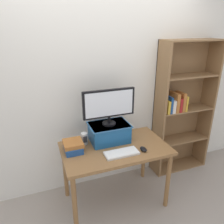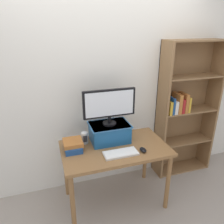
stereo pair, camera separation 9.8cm
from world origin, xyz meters
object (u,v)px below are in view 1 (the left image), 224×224
(computer_monitor, at_px, (109,105))
(desk_speaker, at_px, (84,139))
(book_stack, at_px, (73,146))
(computer_mouse, at_px, (143,149))
(desk, at_px, (115,154))
(riser_box, at_px, (109,132))
(bookshelf_unit, at_px, (181,108))
(keyboard, at_px, (122,153))

(computer_monitor, bearing_deg, desk_speaker, 174.16)
(desk_speaker, bearing_deg, book_stack, -147.49)
(computer_monitor, relative_size, computer_mouse, 5.69)
(desk, bearing_deg, desk_speaker, 147.95)
(computer_mouse, xyz_separation_m, book_stack, (-0.71, 0.27, 0.04))
(book_stack, height_order, desk_speaker, desk_speaker)
(riser_box, relative_size, computer_monitor, 0.77)
(riser_box, relative_size, desk_speaker, 3.40)
(bookshelf_unit, relative_size, computer_monitor, 3.14)
(book_stack, bearing_deg, computer_mouse, -20.61)
(bookshelf_unit, xyz_separation_m, keyboard, (-1.11, -0.51, -0.18))
(book_stack, relative_size, desk_speaker, 1.88)
(riser_box, distance_m, keyboard, 0.33)
(desk, xyz_separation_m, desk_speaker, (-0.30, 0.19, 0.16))
(riser_box, distance_m, book_stack, 0.45)
(desk, bearing_deg, keyboard, -85.92)
(desk, height_order, keyboard, keyboard)
(bookshelf_unit, xyz_separation_m, computer_mouse, (-0.86, -0.53, -0.17))
(desk_speaker, bearing_deg, computer_monitor, -5.84)
(computer_monitor, height_order, keyboard, computer_monitor)
(computer_monitor, bearing_deg, computer_mouse, -50.66)
(bookshelf_unit, distance_m, book_stack, 1.60)
(bookshelf_unit, bearing_deg, computer_monitor, -170.31)
(desk, height_order, computer_monitor, computer_monitor)
(bookshelf_unit, bearing_deg, computer_mouse, -148.62)
(riser_box, bearing_deg, book_stack, -171.18)
(desk, height_order, computer_mouse, computer_mouse)
(bookshelf_unit, distance_m, computer_mouse, 1.03)
(desk, height_order, bookshelf_unit, bookshelf_unit)
(bookshelf_unit, bearing_deg, riser_box, -170.39)
(keyboard, relative_size, desk_speaker, 2.68)
(desk, relative_size, computer_mouse, 11.29)
(desk, bearing_deg, riser_box, 94.98)
(keyboard, xyz_separation_m, desk_speaker, (-0.31, 0.34, 0.06))
(bookshelf_unit, height_order, computer_mouse, bookshelf_unit)
(desk, distance_m, keyboard, 0.19)
(riser_box, xyz_separation_m, keyboard, (0.03, -0.32, -0.10))
(computer_monitor, distance_m, keyboard, 0.54)
(computer_monitor, height_order, computer_mouse, computer_monitor)
(riser_box, bearing_deg, bookshelf_unit, 9.61)
(desk_speaker, bearing_deg, computer_mouse, -32.92)
(book_stack, bearing_deg, keyboard, -28.34)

